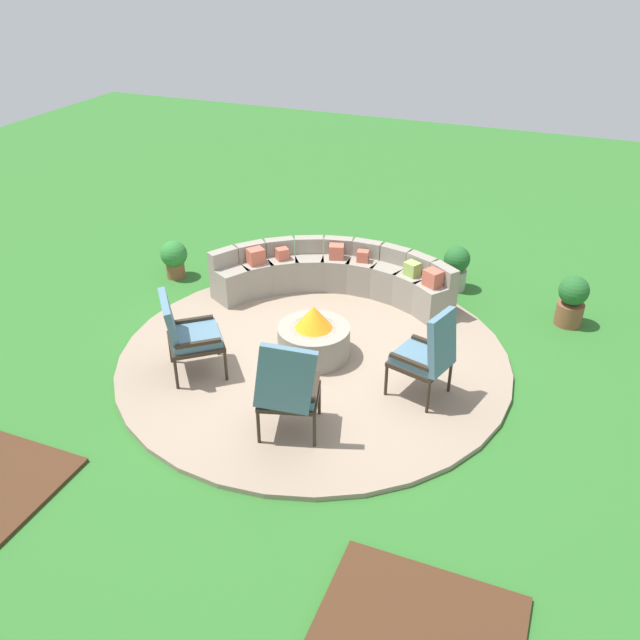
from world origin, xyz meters
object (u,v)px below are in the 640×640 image
object	(u,v)px
lounge_chair_front_right	(288,388)
potted_plant_2	(456,267)
potted_plant_0	(174,257)
lounge_chair_front_left	(187,333)
lounge_chair_back_left	(428,354)
fire_pit	(314,337)
curved_stone_bench	(335,276)
potted_plant_1	(572,299)

from	to	relation	value
lounge_chair_front_right	potted_plant_2	xyz separation A→B (m)	(0.87, 3.95, -0.28)
potted_plant_0	potted_plant_2	world-z (taller)	potted_plant_2
lounge_chair_front_left	potted_plant_2	world-z (taller)	lounge_chair_front_left
lounge_chair_front_left	lounge_chair_back_left	xyz separation A→B (m)	(2.65, 0.57, 0.02)
potted_plant_2	lounge_chair_front_right	bearing A→B (deg)	-102.39
fire_pit	potted_plant_0	bearing A→B (deg)	154.93
potted_plant_0	fire_pit	bearing A→B (deg)	-25.07
fire_pit	lounge_chair_front_left	world-z (taller)	lounge_chair_front_left
fire_pit	lounge_chair_front_left	bearing A→B (deg)	-144.17
curved_stone_bench	lounge_chair_front_left	world-z (taller)	lounge_chair_front_left
curved_stone_bench	potted_plant_2	xyz separation A→B (m)	(1.52, 0.94, -0.00)
curved_stone_bench	potted_plant_2	distance (m)	1.78
curved_stone_bench	lounge_chair_front_left	size ratio (longest dim) A/B	3.20
lounge_chair_front_right	potted_plant_0	distance (m)	4.17
fire_pit	curved_stone_bench	world-z (taller)	curved_stone_bench
lounge_chair_back_left	potted_plant_1	world-z (taller)	lounge_chair_back_left
lounge_chair_front_left	lounge_chair_back_left	bearing A→B (deg)	62.67
fire_pit	potted_plant_0	size ratio (longest dim) A/B	1.51
fire_pit	curved_stone_bench	bearing A→B (deg)	101.87
lounge_chair_back_left	potted_plant_1	xyz separation A→B (m)	(1.36, 2.36, -0.25)
curved_stone_bench	lounge_chair_back_left	size ratio (longest dim) A/B	3.04
lounge_chair_back_left	potted_plant_0	xyz separation A→B (m)	(-4.25, 1.60, -0.30)
fire_pit	potted_plant_0	world-z (taller)	fire_pit
curved_stone_bench	potted_plant_1	xyz separation A→B (m)	(3.14, 0.50, 0.01)
curved_stone_bench	potted_plant_1	bearing A→B (deg)	9.00
lounge_chair_back_left	potted_plant_2	xyz separation A→B (m)	(-0.26, 2.80, -0.26)
fire_pit	potted_plant_1	world-z (taller)	fire_pit
potted_plant_0	lounge_chair_front_left	bearing A→B (deg)	-53.71
potted_plant_2	lounge_chair_back_left	bearing A→B (deg)	-84.61
curved_stone_bench	potted_plant_0	bearing A→B (deg)	-174.11
curved_stone_bench	lounge_chair_back_left	bearing A→B (deg)	-46.24
curved_stone_bench	lounge_chair_front_right	size ratio (longest dim) A/B	2.86
lounge_chair_back_left	potted_plant_1	distance (m)	2.73
potted_plant_2	potted_plant_0	bearing A→B (deg)	-163.32
curved_stone_bench	lounge_chair_front_left	xyz separation A→B (m)	(-0.87, -2.43, 0.24)
curved_stone_bench	potted_plant_0	world-z (taller)	curved_stone_bench
potted_plant_0	potted_plant_2	size ratio (longest dim) A/B	0.87
lounge_chair_front_left	potted_plant_0	xyz separation A→B (m)	(-1.60, 2.17, -0.27)
curved_stone_bench	lounge_chair_front_right	world-z (taller)	lounge_chair_front_right
lounge_chair_front_left	potted_plant_0	bearing A→B (deg)	176.87
lounge_chair_front_left	potted_plant_2	distance (m)	4.13
lounge_chair_front_right	potted_plant_0	world-z (taller)	lounge_chair_front_right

